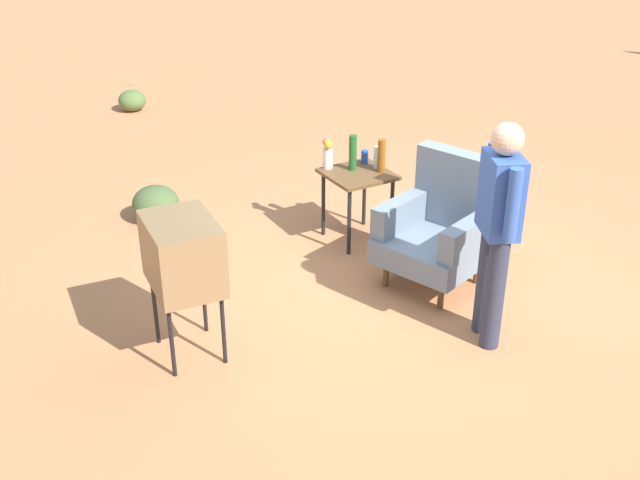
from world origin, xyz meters
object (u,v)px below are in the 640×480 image
Objects in this scene: armchair at (442,226)px; soda_can_blue at (365,157)px; bottle_short_clear at (377,157)px; bottle_wine_green at (353,153)px; tv_on_stand at (183,255)px; person_standing at (498,222)px; side_table at (358,183)px; bottle_tall_amber at (382,156)px; flower_vase at (328,152)px.

soda_can_blue is at bearing 179.99° from armchair.
bottle_wine_green is at bearing -108.70° from bottle_short_clear.
bottle_short_clear is at bearing 113.52° from tv_on_stand.
armchair is at bearing 164.84° from person_standing.
side_table is 0.29m from soda_can_blue.
bottle_short_clear is 0.11m from bottle_tall_amber.
bottle_short_clear reaches higher than side_table.
person_standing reaches higher than armchair.
bottle_tall_amber is 0.27m from soda_can_blue.
side_table is 2.21m from tv_on_stand.
tv_on_stand is at bearing -91.24° from armchair.
armchair reaches higher than soda_can_blue.
tv_on_stand is 8.44× the size of soda_can_blue.
soda_can_blue is (-0.08, 0.18, -0.10)m from bottle_wine_green.
tv_on_stand reaches higher than flower_vase.
bottle_short_clear is at bearing 94.12° from side_table.
tv_on_stand reaches higher than side_table.
flower_vase is at bearing -119.48° from bottle_short_clear.
person_standing is at bearing -7.84° from bottle_tall_amber.
armchair is 3.53× the size of bottle_tall_amber.
flower_vase is (-0.32, -0.36, -0.00)m from bottle_tall_amber.
bottle_tall_amber is at bearing 48.86° from flower_vase.
person_standing is 6.19× the size of flower_vase.
soda_can_blue is at bearing 133.24° from side_table.
bottle_wine_green is (-0.09, -0.00, 0.26)m from side_table.
armchair is 5.30× the size of bottle_short_clear.
person_standing is 2.03m from soda_can_blue.
bottle_tall_amber is 1.13× the size of flower_vase.
bottle_wine_green is at bearing -131.95° from bottle_tall_amber.
tv_on_stand reaches higher than soda_can_blue.
bottle_wine_green is (-1.07, -0.18, 0.31)m from armchair.
side_table is 0.32m from bottle_tall_amber.
flower_vase is (-0.07, -0.35, 0.09)m from soda_can_blue.
soda_can_blue is at bearing -177.68° from bottle_tall_amber.
flower_vase is at bearing -131.14° from bottle_tall_amber.
person_standing reaches higher than tv_on_stand.
bottle_tall_amber is (-1.76, 0.24, -0.14)m from person_standing.
tv_on_stand is 2.23m from bottle_wine_green.
armchair is 0.65× the size of person_standing.
person_standing is 2.08m from flower_vase.
side_table is at bearing 1.61° from bottle_wine_green.
bottle_tall_amber is (-0.86, 2.17, 0.02)m from tv_on_stand.
tv_on_stand is (0.94, -1.99, 0.23)m from side_table.
armchair is 0.95m from bottle_tall_amber.
armchair is 1.00m from side_table.
tv_on_stand is at bearing -57.03° from flower_vase.
tv_on_stand reaches higher than bottle_tall_amber.
bottle_tall_amber is at bearing 179.33° from armchair.
armchair is at bearing -0.01° from soda_can_blue.
bottle_short_clear is (-1.86, 0.26, -0.19)m from person_standing.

